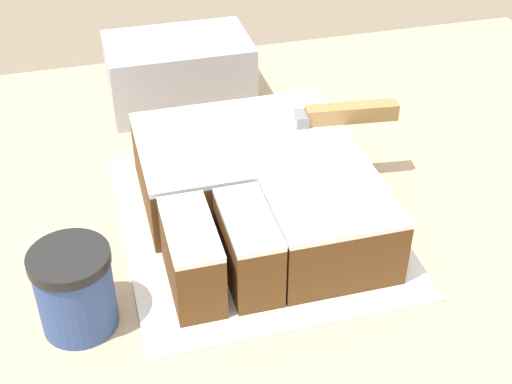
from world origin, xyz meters
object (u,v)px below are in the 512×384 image
object	(u,v)px
cake_board	(256,222)
knife	(330,116)
storage_box	(181,72)
cake	(258,190)
coffee_cup	(75,290)

from	to	relation	value
cake_board	knife	xyz separation A→B (m)	(0.12, 0.07, 0.10)
cake_board	knife	world-z (taller)	knife
cake_board	storage_box	bearing A→B (deg)	95.59
cake	coffee_cup	xyz separation A→B (m)	(-0.23, -0.12, -0.00)
cake_board	cake	world-z (taller)	cake
knife	coffee_cup	world-z (taller)	knife
knife	coffee_cup	xyz separation A→B (m)	(-0.34, -0.18, -0.05)
cake	storage_box	bearing A→B (deg)	96.15
knife	storage_box	distance (m)	0.31
storage_box	cake_board	bearing A→B (deg)	-84.41
cake	storage_box	size ratio (longest dim) A/B	1.42
coffee_cup	storage_box	distance (m)	0.49
cake_board	coffee_cup	bearing A→B (deg)	-152.89
cake	knife	size ratio (longest dim) A/B	1.10
knife	coffee_cup	size ratio (longest dim) A/B	2.93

